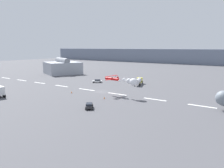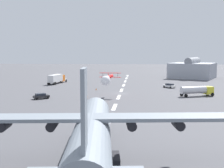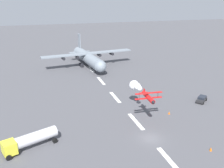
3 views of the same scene
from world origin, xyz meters
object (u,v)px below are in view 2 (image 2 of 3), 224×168
object	(u,v)px
followme_car_yellow	(41,96)
semi_truck_orange	(57,78)
airport_staff_sedan	(169,86)
traffic_cone_near	(96,89)
traffic_cone_far	(87,96)
cargo_transport_plane	(92,130)
fuel_tanker_truck	(197,90)
stunt_biplane_red	(107,79)

from	to	relation	value
followme_car_yellow	semi_truck_orange	bearing A→B (deg)	-170.43
semi_truck_orange	airport_staff_sedan	size ratio (longest dim) A/B	2.87
traffic_cone_near	traffic_cone_far	size ratio (longest dim) A/B	1.00
cargo_transport_plane	semi_truck_orange	size ratio (longest dim) A/B	2.73
fuel_tanker_truck	airport_staff_sedan	size ratio (longest dim) A/B	2.18
cargo_transport_plane	fuel_tanker_truck	world-z (taller)	cargo_transport_plane
stunt_biplane_red	airport_staff_sedan	world-z (taller)	stunt_biplane_red
cargo_transport_plane	stunt_biplane_red	xyz separation A→B (m)	(-41.66, -2.70, 2.11)
cargo_transport_plane	stunt_biplane_red	size ratio (longest dim) A/B	2.67
airport_staff_sedan	traffic_cone_near	size ratio (longest dim) A/B	6.15
fuel_tanker_truck	traffic_cone_far	xyz separation A→B (m)	(4.74, -31.33, -1.38)
semi_truck_orange	traffic_cone_near	world-z (taller)	semi_truck_orange
airport_staff_sedan	stunt_biplane_red	bearing A→B (deg)	-34.27
followme_car_yellow	airport_staff_sedan	distance (m)	46.59
stunt_biplane_red	semi_truck_orange	size ratio (longest dim) A/B	1.02
fuel_tanker_truck	traffic_cone_far	world-z (taller)	fuel_tanker_truck
cargo_transport_plane	airport_staff_sedan	xyz separation A→B (m)	(-70.03, 16.62, -2.69)
cargo_transport_plane	fuel_tanker_truck	distance (m)	55.67
stunt_biplane_red	traffic_cone_near	size ratio (longest dim) A/B	18.08
traffic_cone_near	traffic_cone_far	world-z (taller)	same
cargo_transport_plane	fuel_tanker_truck	bearing A→B (deg)	156.17
semi_truck_orange	traffic_cone_far	world-z (taller)	semi_truck_orange
semi_truck_orange	traffic_cone_far	size ratio (longest dim) A/B	17.67
fuel_tanker_truck	traffic_cone_near	world-z (taller)	fuel_tanker_truck
fuel_tanker_truck	followme_car_yellow	bearing A→B (deg)	-78.66
stunt_biplane_red	fuel_tanker_truck	world-z (taller)	stunt_biplane_red
followme_car_yellow	traffic_cone_far	size ratio (longest dim) A/B	5.88
cargo_transport_plane	airport_staff_sedan	bearing A→B (deg)	166.65
fuel_tanker_truck	followme_car_yellow	xyz separation A→B (m)	(8.67, -43.24, -0.94)
stunt_biplane_red	fuel_tanker_truck	size ratio (longest dim) A/B	1.35
semi_truck_orange	traffic_cone_near	distance (m)	26.38
cargo_transport_plane	traffic_cone_near	xyz separation A→B (m)	(-61.59, -8.47, -3.13)
fuel_tanker_truck	traffic_cone_near	xyz separation A→B (m)	(-10.70, -30.95, -1.38)
cargo_transport_plane	stunt_biplane_red	distance (m)	41.80
semi_truck_orange	airport_staff_sedan	bearing A→B (deg)	76.99
semi_truck_orange	fuel_tanker_truck	xyz separation A→B (m)	(29.24, 49.63, -0.35)
traffic_cone_far	cargo_transport_plane	bearing A→B (deg)	10.86
traffic_cone_near	traffic_cone_far	bearing A→B (deg)	-1.41
traffic_cone_near	fuel_tanker_truck	bearing A→B (deg)	70.93
fuel_tanker_truck	traffic_cone_near	distance (m)	32.78
stunt_biplane_red	airport_staff_sedan	size ratio (longest dim) A/B	2.94
fuel_tanker_truck	traffic_cone_far	size ratio (longest dim) A/B	13.42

